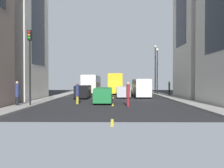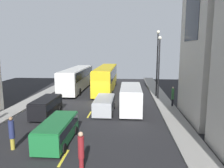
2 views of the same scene
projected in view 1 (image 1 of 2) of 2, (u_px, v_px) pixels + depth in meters
The scene contains 23 objects.
ground_plane at pixel (113, 96), 32.27m from camera, with size 41.80×41.80×0.00m, color black.
sidewalk_west at pixel (63, 95), 32.33m from camera, with size 1.93×44.00×0.15m, color gray.
sidewalk_east at pixel (164, 95), 32.20m from camera, with size 1.93×44.00×0.15m, color gray.
lane_stripe_0 at pixel (112, 122), 11.27m from camera, with size 0.16×2.00×0.01m, color yellow.
lane_stripe_1 at pixel (113, 105), 19.67m from camera, with size 0.16×2.00×0.01m, color yellow.
lane_stripe_2 at pixel (113, 98), 28.07m from camera, with size 0.16×2.00×0.01m, color yellow.
lane_stripe_3 at pixel (113, 94), 36.47m from camera, with size 0.16×2.00×0.01m, color yellow.
lane_stripe_4 at pixel (113, 92), 44.87m from camera, with size 0.16×2.00×0.01m, color yellow.
lane_stripe_5 at pixel (113, 90), 53.27m from camera, with size 0.16×2.00×0.01m, color yellow.
building_west_1 at pixel (2, 22), 24.98m from camera, with size 9.01×7.67×18.89m.
city_bus_white at pixel (92, 83), 40.47m from camera, with size 2.80×13.00×3.35m.
streetcar_yellow at pixel (115, 82), 40.68m from camera, with size 2.70×13.87×3.59m.
delivery_van_white at pixel (141, 86), 29.48m from camera, with size 2.25×6.15×2.58m.
car_black_0 at pixel (83, 91), 27.43m from camera, with size 1.88×4.47×1.70m.
car_silver_1 at pixel (123, 91), 28.83m from camera, with size 1.96×4.63×1.52m.
car_green_2 at pixel (103, 94), 21.69m from camera, with size 1.94×4.76×1.58m.
pedestrian_waiting_curb at pixel (17, 93), 18.07m from camera, with size 0.36×0.36×2.11m.
pedestrian_crossing_near at pixel (128, 93), 18.29m from camera, with size 0.32×0.32×2.21m.
pedestrian_walking_far at pixel (77, 93), 20.52m from camera, with size 0.35×0.35×2.16m.
pedestrian_crossing_mid at pixel (169, 88), 31.25m from camera, with size 0.28×0.28×2.15m.
traffic_light_near_corner at pixel (30, 54), 18.19m from camera, with size 0.32×0.44×6.65m.
streetlamp_near at pixel (157, 66), 34.71m from camera, with size 0.44×0.44×7.68m.
streetlamp_far at pixel (155, 65), 36.36m from camera, with size 0.44×0.44×8.48m.
Camera 1 is at (0.08, -32.24, 2.28)m, focal length 32.91 mm.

